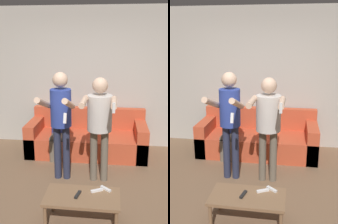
{
  "view_description": "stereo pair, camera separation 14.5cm",
  "coord_description": "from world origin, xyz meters",
  "views": [
    {
      "loc": [
        0.43,
        -3.01,
        2.12
      ],
      "look_at": [
        -0.05,
        1.1,
        0.95
      ],
      "focal_mm": 42.0,
      "sensor_mm": 36.0,
      "label": 1
    },
    {
      "loc": [
        0.58,
        -2.99,
        2.12
      ],
      "look_at": [
        -0.05,
        1.1,
        0.95
      ],
      "focal_mm": 42.0,
      "sensor_mm": 36.0,
      "label": 2
    }
  ],
  "objects": [
    {
      "name": "ground_plane",
      "position": [
        0.0,
        0.0,
        0.0
      ],
      "size": [
        14.0,
        14.0,
        0.0
      ],
      "primitive_type": "plane",
      "color": "brown"
    },
    {
      "name": "wall_back",
      "position": [
        0.0,
        2.09,
        1.35
      ],
      "size": [
        6.4,
        0.06,
        2.7
      ],
      "color": "#B7B2A8",
      "rests_on": "ground_plane"
    },
    {
      "name": "remote_near",
      "position": [
        0.05,
        -0.38,
        0.37
      ],
      "size": [
        0.07,
        0.15,
        0.02
      ],
      "color": "black",
      "rests_on": "coffee_table"
    },
    {
      "name": "couch",
      "position": [
        -0.05,
        1.62,
        0.27
      ],
      "size": [
        2.18,
        0.88,
        0.8
      ],
      "color": "#C64C2D",
      "rests_on": "ground_plane"
    },
    {
      "name": "coffee_table",
      "position": [
        0.1,
        -0.38,
        0.32
      ],
      "size": [
        0.87,
        0.45,
        0.36
      ],
      "color": "#846042",
      "rests_on": "ground_plane"
    },
    {
      "name": "remote_far",
      "position": [
        0.37,
        -0.22,
        0.37
      ],
      "size": [
        0.14,
        0.12,
        0.02
      ],
      "color": "white",
      "rests_on": "coffee_table"
    },
    {
      "name": "person_seated",
      "position": [
        -0.55,
        1.41,
        0.61
      ],
      "size": [
        0.29,
        0.52,
        1.13
      ],
      "color": "#6B6051",
      "rests_on": "ground_plane"
    },
    {
      "name": "person_standing_left",
      "position": [
        -0.33,
        0.59,
        1.03
      ],
      "size": [
        0.43,
        0.78,
        1.66
      ],
      "color": "#282D47",
      "rests_on": "ground_plane"
    },
    {
      "name": "remote_mid",
      "position": [
        0.27,
        -0.27,
        0.37
      ],
      "size": [
        0.15,
        0.1,
        0.02
      ],
      "color": "white",
      "rests_on": "coffee_table"
    },
    {
      "name": "person_standing_right",
      "position": [
        0.24,
        0.6,
        1.01
      ],
      "size": [
        0.48,
        0.72,
        1.59
      ],
      "color": "#6B6051",
      "rests_on": "ground_plane"
    }
  ]
}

